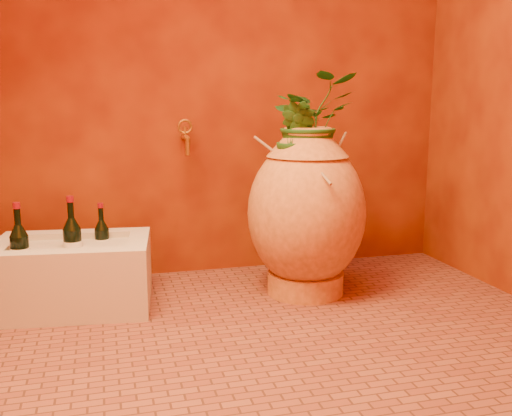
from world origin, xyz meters
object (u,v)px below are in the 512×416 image
object	(u,v)px
wine_bottle_b	(102,242)
wine_bottle_c	(73,244)
stone_basin	(73,275)
amphora	(306,212)
wall_tap	(186,135)
wine_bottle_a	(20,251)

from	to	relation	value
wine_bottle_b	wine_bottle_c	bearing A→B (deg)	-142.13
stone_basin	amphora	bearing A→B (deg)	-4.54
wine_bottle_b	wall_tap	world-z (taller)	wall_tap
amphora	wine_bottle_b	xyz separation A→B (m)	(-0.97, 0.19, -0.13)
amphora	wine_bottle_a	size ratio (longest dim) A/B	2.44
wine_bottle_a	wall_tap	world-z (taller)	wall_tap
amphora	wine_bottle_b	world-z (taller)	amphora
stone_basin	wine_bottle_a	size ratio (longest dim) A/B	2.20
wine_bottle_a	wine_bottle_c	size ratio (longest dim) A/B	0.97
wall_tap	amphora	bearing A→B (deg)	-38.86
wine_bottle_c	amphora	bearing A→B (deg)	-4.44
wine_bottle_a	wine_bottle_c	xyz separation A→B (m)	(0.22, 0.06, 0.00)
wine_bottle_a	wine_bottle_c	distance (m)	0.23
wine_bottle_b	amphora	bearing A→B (deg)	-10.89
amphora	wine_bottle_b	size ratio (longest dim) A/B	2.84
stone_basin	wall_tap	size ratio (longest dim) A/B	4.04
wine_bottle_b	wall_tap	size ratio (longest dim) A/B	1.59
wine_bottle_a	wine_bottle_b	xyz separation A→B (m)	(0.35, 0.16, -0.02)
wine_bottle_b	wall_tap	distance (m)	0.70
amphora	wine_bottle_a	world-z (taller)	amphora
wine_bottle_c	wall_tap	bearing A→B (deg)	30.27
wine_bottle_a	wall_tap	size ratio (longest dim) A/B	1.84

